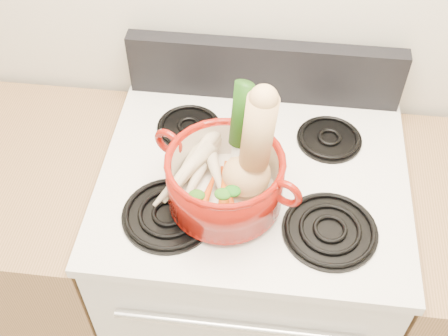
# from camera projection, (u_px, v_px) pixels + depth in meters

# --- Properties ---
(stove_body) EXTENTS (0.76, 0.65, 0.92)m
(stove_body) POSITION_uv_depth(u_px,v_px,m) (248.00, 273.00, 1.79)
(stove_body) COLOR silver
(stove_body) RESTS_ON floor
(cooktop) EXTENTS (0.78, 0.67, 0.03)m
(cooktop) POSITION_uv_depth(u_px,v_px,m) (254.00, 177.00, 1.44)
(cooktop) COLOR silver
(cooktop) RESTS_ON stove_body
(control_backsplash) EXTENTS (0.76, 0.05, 0.18)m
(control_backsplash) POSITION_uv_depth(u_px,v_px,m) (264.00, 71.00, 1.56)
(control_backsplash) COLOR black
(control_backsplash) RESTS_ON cooktop
(oven_handle) EXTENTS (0.60, 0.02, 0.02)m
(oven_handle) POSITION_uv_depth(u_px,v_px,m) (239.00, 327.00, 1.33)
(oven_handle) COLOR silver
(oven_handle) RESTS_ON stove_body
(burner_front_left) EXTENTS (0.22, 0.22, 0.02)m
(burner_front_left) POSITION_uv_depth(u_px,v_px,m) (169.00, 214.00, 1.33)
(burner_front_left) COLOR black
(burner_front_left) RESTS_ON cooktop
(burner_front_right) EXTENTS (0.22, 0.22, 0.02)m
(burner_front_right) POSITION_uv_depth(u_px,v_px,m) (330.00, 230.00, 1.30)
(burner_front_right) COLOR black
(burner_front_right) RESTS_ON cooktop
(burner_back_left) EXTENTS (0.17, 0.17, 0.02)m
(burner_back_left) POSITION_uv_depth(u_px,v_px,m) (189.00, 126.00, 1.53)
(burner_back_left) COLOR black
(burner_back_left) RESTS_ON cooktop
(burner_back_right) EXTENTS (0.17, 0.17, 0.02)m
(burner_back_right) POSITION_uv_depth(u_px,v_px,m) (329.00, 138.00, 1.50)
(burner_back_right) COLOR black
(burner_back_right) RESTS_ON cooktop
(dutch_oven) EXTENTS (0.36, 0.36, 0.13)m
(dutch_oven) POSITION_uv_depth(u_px,v_px,m) (225.00, 180.00, 1.30)
(dutch_oven) COLOR maroon
(dutch_oven) RESTS_ON burner_front_left
(pot_handle_left) EXTENTS (0.08, 0.05, 0.08)m
(pot_handle_left) POSITION_uv_depth(u_px,v_px,m) (169.00, 142.00, 1.32)
(pot_handle_left) COLOR maroon
(pot_handle_left) RESTS_ON dutch_oven
(pot_handle_right) EXTENTS (0.08, 0.05, 0.08)m
(pot_handle_right) POSITION_uv_depth(u_px,v_px,m) (286.00, 193.00, 1.21)
(pot_handle_right) COLOR maroon
(pot_handle_right) RESTS_ON dutch_oven
(squash) EXTENTS (0.16, 0.15, 0.29)m
(squash) POSITION_uv_depth(u_px,v_px,m) (248.00, 147.00, 1.23)
(squash) COLOR #DFA872
(squash) RESTS_ON dutch_oven
(leek) EXTENTS (0.08, 0.10, 0.29)m
(leek) POSITION_uv_depth(u_px,v_px,m) (240.00, 137.00, 1.24)
(leek) COLOR beige
(leek) RESTS_ON dutch_oven
(ginger) EXTENTS (0.08, 0.06, 0.04)m
(ginger) POSITION_uv_depth(u_px,v_px,m) (245.00, 166.00, 1.35)
(ginger) COLOR tan
(ginger) RESTS_ON dutch_oven
(parsnip_0) EXTENTS (0.10, 0.23, 0.06)m
(parsnip_0) POSITION_uv_depth(u_px,v_px,m) (197.00, 174.00, 1.33)
(parsnip_0) COLOR #EEE5C2
(parsnip_0) RESTS_ON dutch_oven
(parsnip_1) EXTENTS (0.12, 0.22, 0.06)m
(parsnip_1) POSITION_uv_depth(u_px,v_px,m) (187.00, 167.00, 1.33)
(parsnip_1) COLOR beige
(parsnip_1) RESTS_ON dutch_oven
(parsnip_2) EXTENTS (0.11, 0.19, 0.06)m
(parsnip_2) POSITION_uv_depth(u_px,v_px,m) (216.00, 171.00, 1.32)
(parsnip_2) COLOR beige
(parsnip_2) RESTS_ON dutch_oven
(parsnip_3) EXTENTS (0.14, 0.20, 0.06)m
(parsnip_3) POSITION_uv_depth(u_px,v_px,m) (182.00, 174.00, 1.31)
(parsnip_3) COLOR beige
(parsnip_3) RESTS_ON dutch_oven
(parsnip_4) EXTENTS (0.12, 0.21, 0.06)m
(parsnip_4) POSITION_uv_depth(u_px,v_px,m) (203.00, 154.00, 1.35)
(parsnip_4) COLOR beige
(parsnip_4) RESTS_ON dutch_oven
(parsnip_5) EXTENTS (0.12, 0.22, 0.06)m
(parsnip_5) POSITION_uv_depth(u_px,v_px,m) (195.00, 160.00, 1.32)
(parsnip_5) COLOR beige
(parsnip_5) RESTS_ON dutch_oven
(carrot_0) EXTENTS (0.07, 0.15, 0.04)m
(carrot_0) POSITION_uv_depth(u_px,v_px,m) (227.00, 192.00, 1.31)
(carrot_0) COLOR #BD4109
(carrot_0) RESTS_ON dutch_oven
(carrot_1) EXTENTS (0.05, 0.14, 0.04)m
(carrot_1) POSITION_uv_depth(u_px,v_px,m) (206.00, 197.00, 1.29)
(carrot_1) COLOR #CE3C0A
(carrot_1) RESTS_ON dutch_oven
(carrot_2) EXTENTS (0.04, 0.16, 0.04)m
(carrot_2) POSITION_uv_depth(u_px,v_px,m) (225.00, 188.00, 1.29)
(carrot_2) COLOR #D6670A
(carrot_2) RESTS_ON dutch_oven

